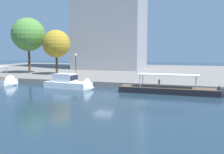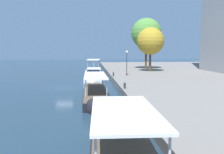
% 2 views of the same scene
% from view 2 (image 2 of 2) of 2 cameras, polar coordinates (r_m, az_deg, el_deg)
% --- Properties ---
extents(ground_plane, '(220.00, 220.00, 0.00)m').
position_cam_2_polar(ground_plane, '(36.36, -11.25, -2.52)').
color(ground_plane, '#1E3342').
extents(tour_boat_0, '(11.96, 3.96, 4.47)m').
position_cam_2_polar(tour_boat_0, '(59.11, -4.41, 1.33)').
color(tour_boat_0, silver).
rests_on(tour_boat_0, ground_plane).
extents(motor_yacht_1, '(8.56, 3.53, 4.37)m').
position_cam_2_polar(motor_yacht_1, '(43.18, -4.35, -0.26)').
color(motor_yacht_1, white).
rests_on(motor_yacht_1, ground_plane).
extents(tour_boat_2, '(14.80, 2.78, 3.70)m').
position_cam_2_polar(tour_boat_2, '(27.26, -3.90, -4.65)').
color(tour_boat_2, black).
rests_on(tour_boat_2, ground_plane).
extents(mooring_bollard_0, '(0.31, 0.31, 0.78)m').
position_cam_2_polar(mooring_bollard_0, '(30.07, 3.02, -1.95)').
color(mooring_bollard_0, '#2D2D33').
rests_on(mooring_bollard_0, dock_promenade).
extents(mooring_bollard_1, '(0.30, 0.30, 0.79)m').
position_cam_2_polar(mooring_bollard_1, '(44.13, 0.34, 0.72)').
color(mooring_bollard_1, '#2D2D33').
rests_on(mooring_bollard_1, dock_promenade).
extents(lamp_post, '(0.43, 0.43, 4.68)m').
position_cam_2_polar(lamp_post, '(45.86, 3.52, 4.19)').
color(lamp_post, black).
rests_on(lamp_post, dock_promenade).
extents(tree_0, '(7.73, 7.73, 12.91)m').
position_cam_2_polar(tree_0, '(63.22, 8.33, 10.27)').
color(tree_0, '#4C3823').
rests_on(tree_0, dock_promenade).
extents(tree_2, '(6.10, 6.10, 9.84)m').
position_cam_2_polar(tree_2, '(55.18, 9.18, 8.48)').
color(tree_2, '#4C3823').
rests_on(tree_2, dock_promenade).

